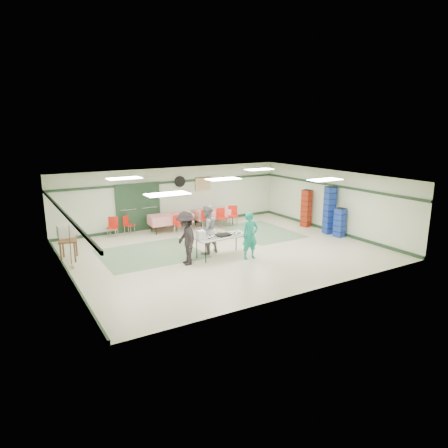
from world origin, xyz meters
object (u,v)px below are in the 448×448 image
volunteer_dark (186,238)px  dining_table_a (214,213)px  serving_table (222,237)px  printer_table (68,242)px  volunteer_grey (207,229)px  office_printer (66,231)px  volunteer_teal (250,236)px  chair_loose_a (128,223)px  crate_stack_blue_b (340,223)px  dining_table_b (171,219)px  crate_stack_red (306,208)px  chair_d (178,222)px  crate_stack_blue_a (329,210)px  chair_loose_b (113,225)px  chair_b (207,217)px  broom (70,246)px  chair_c (233,214)px  chair_a (221,216)px

volunteer_dark → dining_table_a: 5.54m
serving_table → printer_table: bearing=151.2°
volunteer_grey → office_printer: 4.95m
serving_table → volunteer_teal: bearing=-45.2°
dining_table_a → chair_loose_a: chair_loose_a is taller
crate_stack_blue_b → dining_table_b: bearing=142.0°
volunteer_dark → crate_stack_red: bearing=111.6°
volunteer_dark → crate_stack_blue_b: 6.99m
volunteer_dark → chair_d: size_ratio=2.22×
serving_table → crate_stack_red: crate_stack_red is taller
volunteer_dark → crate_stack_blue_a: size_ratio=0.88×
serving_table → office_printer: size_ratio=3.71×
chair_loose_b → dining_table_b: bearing=24.6°
volunteer_teal → chair_loose_b: (-3.36, 5.17, -0.30)m
crate_stack_blue_b → office_printer: crate_stack_blue_b is taller
volunteer_teal → chair_b: volunteer_teal is taller
chair_loose_b → crate_stack_blue_a: size_ratio=0.42×
volunteer_teal → printer_table: (-5.48, 3.10, -0.20)m
crate_stack_blue_a → printer_table: 10.51m
chair_loose_a → crate_stack_blue_b: (7.51, -4.89, 0.11)m
chair_loose_a → broom: bearing=-172.4°
serving_table → volunteer_dark: volunteer_dark is taller
chair_loose_b → crate_stack_blue_b: bearing=0.9°
chair_c → chair_loose_b: (-5.36, 0.84, -0.05)m
dining_table_a → crate_stack_blue_a: 5.22m
chair_loose_b → chair_a: bearing=20.9°
chair_a → chair_loose_b: (-4.73, 0.84, -0.02)m
chair_d → chair_loose_a: size_ratio=0.99×
serving_table → crate_stack_red: (5.56, 1.81, 0.14)m
volunteer_dark → chair_b: (2.78, 3.73, -0.35)m
serving_table → dining_table_a: bearing=62.1°
chair_loose_b → printer_table: chair_loose_b is taller
volunteer_grey → office_printer: (-4.47, 2.12, 0.05)m
crate_stack_blue_b → volunteer_teal: bearing=-174.8°
volunteer_teal → chair_loose_b: 6.17m
serving_table → dining_table_b: 4.21m
chair_b → volunteer_dark: bearing=-144.4°
dining_table_a → chair_loose_a: bearing=176.6°
volunteer_grey → chair_b: (1.62, 3.03, -0.35)m
dining_table_a → crate_stack_red: bearing=-31.5°
serving_table → broom: broom is taller
chair_b → chair_loose_a: size_ratio=1.11×
office_printer → volunteer_teal: bearing=-33.9°
crate_stack_blue_a → office_printer: size_ratio=3.86×
volunteer_grey → printer_table: size_ratio=1.85×
dining_table_b → crate_stack_blue_a: bearing=-31.0°
chair_b → chair_a: bearing=-17.6°
broom → serving_table: bearing=-7.2°
chair_loose_a → crate_stack_blue_a: crate_stack_blue_a is taller
chair_b → dining_table_b: bearing=141.6°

